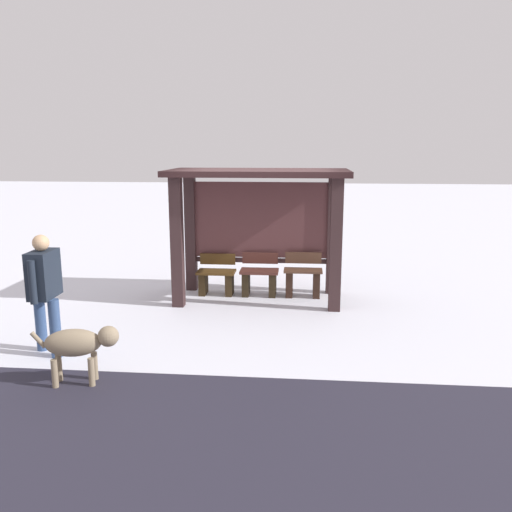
{
  "coord_description": "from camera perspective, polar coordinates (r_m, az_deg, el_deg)",
  "views": [
    {
      "loc": [
        0.78,
        -8.89,
        2.64
      ],
      "look_at": [
        0.02,
        -0.66,
        0.91
      ],
      "focal_mm": 36.84,
      "sensor_mm": 36.0,
      "label": 1
    }
  ],
  "objects": [
    {
      "name": "person_walking",
      "position": [
        7.19,
        -22.0,
        -2.92
      ],
      "size": [
        0.44,
        0.67,
        1.57
      ],
      "color": "#1C2431",
      "rests_on": "ground"
    },
    {
      "name": "dog",
      "position": [
        6.29,
        -18.66,
        -9.03
      ],
      "size": [
        0.96,
        0.39,
        0.67
      ],
      "color": "gray",
      "rests_on": "ground"
    },
    {
      "name": "road_strip",
      "position": [
        4.47,
        -6.41,
        -24.5
      ],
      "size": [
        36.0,
        4.32,
        0.01
      ],
      "primitive_type": "cube",
      "color": "#282634",
      "rests_on": "ground"
    },
    {
      "name": "bus_shelter",
      "position": [
        9.12,
        0.32,
        5.4
      ],
      "size": [
        3.04,
        1.5,
        2.26
      ],
      "color": "#342223",
      "rests_on": "ground"
    },
    {
      "name": "bench_right_inside",
      "position": [
        9.43,
        5.12,
        -2.47
      ],
      "size": [
        0.68,
        0.35,
        0.78
      ],
      "color": "#523526",
      "rests_on": "ground"
    },
    {
      "name": "bench_center_inside",
      "position": [
        9.46,
        0.37,
        -2.44
      ],
      "size": [
        0.68,
        0.39,
        0.75
      ],
      "color": "#512A23",
      "rests_on": "ground"
    },
    {
      "name": "ground_plane",
      "position": [
        9.31,
        0.24,
        -4.68
      ],
      "size": [
        60.0,
        60.0,
        0.0
      ],
      "primitive_type": "plane",
      "color": "white"
    },
    {
      "name": "bench_left_inside",
      "position": [
        9.56,
        -4.31,
        -2.44
      ],
      "size": [
        0.68,
        0.4,
        0.72
      ],
      "color": "#4C3315",
      "rests_on": "ground"
    }
  ]
}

